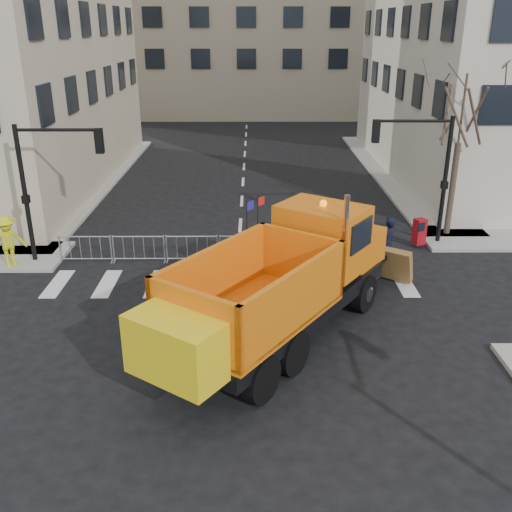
{
  "coord_description": "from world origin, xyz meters",
  "views": [
    {
      "loc": [
        0.61,
        -13.31,
        8.7
      ],
      "look_at": [
        0.69,
        2.5,
        2.29
      ],
      "focal_mm": 40.0,
      "sensor_mm": 36.0,
      "label": 1
    }
  ],
  "objects_px": {
    "cop_c": "(371,257)",
    "cop_b": "(331,257)",
    "plow_truck": "(280,282)",
    "worker": "(8,241)",
    "newspaper_box": "(419,232)",
    "cop_a": "(387,243)"
  },
  "relations": [
    {
      "from": "cop_c",
      "to": "cop_b",
      "type": "bearing_deg",
      "value": -58.83
    },
    {
      "from": "plow_truck",
      "to": "cop_c",
      "type": "distance_m",
      "value": 5.57
    },
    {
      "from": "plow_truck",
      "to": "worker",
      "type": "bearing_deg",
      "value": 96.94
    },
    {
      "from": "cop_b",
      "to": "newspaper_box",
      "type": "distance_m",
      "value": 5.17
    },
    {
      "from": "cop_a",
      "to": "worker",
      "type": "bearing_deg",
      "value": -41.94
    },
    {
      "from": "cop_a",
      "to": "cop_b",
      "type": "bearing_deg",
      "value": -20.39
    },
    {
      "from": "worker",
      "to": "newspaper_box",
      "type": "xyz_separation_m",
      "value": [
        16.2,
        2.32,
        -0.46
      ]
    },
    {
      "from": "cop_b",
      "to": "cop_c",
      "type": "height_order",
      "value": "cop_c"
    },
    {
      "from": "plow_truck",
      "to": "newspaper_box",
      "type": "xyz_separation_m",
      "value": [
        6.2,
        7.68,
        -1.22
      ]
    },
    {
      "from": "cop_a",
      "to": "worker",
      "type": "height_order",
      "value": "worker"
    },
    {
      "from": "cop_a",
      "to": "newspaper_box",
      "type": "height_order",
      "value": "cop_a"
    },
    {
      "from": "cop_a",
      "to": "newspaper_box",
      "type": "relative_size",
      "value": 1.88
    },
    {
      "from": "cop_b",
      "to": "cop_c",
      "type": "relative_size",
      "value": 0.88
    },
    {
      "from": "cop_a",
      "to": "cop_c",
      "type": "xyz_separation_m",
      "value": [
        -0.84,
        -1.2,
        -0.08
      ]
    },
    {
      "from": "plow_truck",
      "to": "cop_c",
      "type": "relative_size",
      "value": 5.67
    },
    {
      "from": "cop_c",
      "to": "newspaper_box",
      "type": "xyz_separation_m",
      "value": [
        2.71,
        3.45,
        -0.25
      ]
    },
    {
      "from": "newspaper_box",
      "to": "cop_c",
      "type": "bearing_deg",
      "value": -150.81
    },
    {
      "from": "cop_c",
      "to": "worker",
      "type": "distance_m",
      "value": 13.54
    },
    {
      "from": "worker",
      "to": "newspaper_box",
      "type": "height_order",
      "value": "worker"
    },
    {
      "from": "cop_b",
      "to": "cop_a",
      "type": "bearing_deg",
      "value": -159.17
    },
    {
      "from": "plow_truck",
      "to": "cop_c",
      "type": "height_order",
      "value": "plow_truck"
    },
    {
      "from": "cop_a",
      "to": "newspaper_box",
      "type": "xyz_separation_m",
      "value": [
        1.87,
        2.25,
        -0.33
      ]
    }
  ]
}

